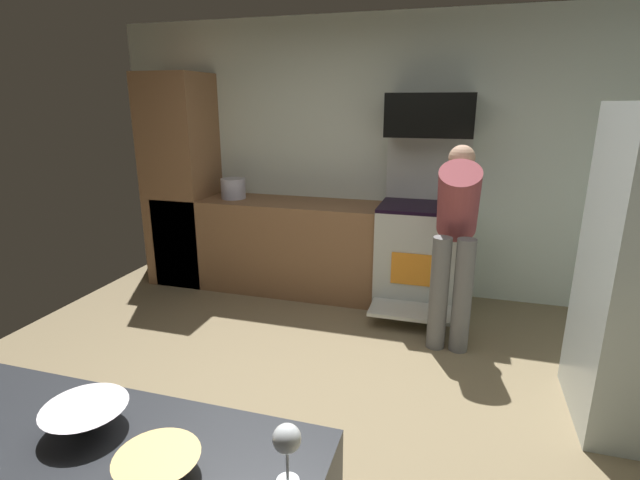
{
  "coord_description": "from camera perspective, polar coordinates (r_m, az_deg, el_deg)",
  "views": [
    {
      "loc": [
        0.83,
        -2.25,
        1.83
      ],
      "look_at": [
        0.07,
        0.3,
        1.05
      ],
      "focal_mm": 26.61,
      "sensor_mm": 36.0,
      "label": 1
    }
  ],
  "objects": [
    {
      "name": "person_cook",
      "position": [
        3.66,
        16.0,
        0.86
      ],
      "size": [
        0.31,
        0.58,
        1.52
      ],
      "color": "slate",
      "rests_on": "ground"
    },
    {
      "name": "cabinet_column",
      "position": [
        5.09,
        -16.26,
        6.85
      ],
      "size": [
        0.6,
        0.6,
        2.1
      ],
      "primitive_type": "cube",
      "color": "brown",
      "rests_on": "ground"
    },
    {
      "name": "mixing_bowl_prep",
      "position": [
        1.63,
        -26.29,
        -18.61
      ],
      "size": [
        0.24,
        0.24,
        0.08
      ],
      "primitive_type": "cone",
      "rotation": [
        3.14,
        0.0,
        0.0
      ],
      "color": "white",
      "rests_on": "counter_island"
    },
    {
      "name": "stock_pot",
      "position": [
        4.82,
        -10.39,
        6.12
      ],
      "size": [
        0.24,
        0.24,
        0.2
      ],
      "primitive_type": "cylinder",
      "color": "#B0B0C5",
      "rests_on": "lower_cabinet_run"
    },
    {
      "name": "wine_glass_near",
      "position": [
        1.27,
        -4.01,
        -23.0
      ],
      "size": [
        0.07,
        0.07,
        0.17
      ],
      "color": "silver",
      "rests_on": "counter_island"
    },
    {
      "name": "oven_range",
      "position": [
        4.43,
        12.02,
        -1.39
      ],
      "size": [
        0.76,
        0.99,
        1.53
      ],
      "color": "beige",
      "rests_on": "ground"
    },
    {
      "name": "lower_cabinet_run",
      "position": [
        4.77,
        -5.5,
        -0.58
      ],
      "size": [
        2.4,
        0.6,
        0.9
      ],
      "primitive_type": "cube",
      "color": "brown",
      "rests_on": "ground"
    },
    {
      "name": "ground_plane",
      "position": [
        3.02,
        -3.18,
        -21.21
      ],
      "size": [
        5.2,
        4.8,
        0.02
      ],
      "primitive_type": "cube",
      "color": "#807050"
    },
    {
      "name": "wall_back",
      "position": [
        4.69,
        6.3,
        9.73
      ],
      "size": [
        5.2,
        0.12,
        2.6
      ],
      "primitive_type": "cube",
      "color": "silver",
      "rests_on": "ground"
    },
    {
      "name": "microwave",
      "position": [
        4.32,
        13.09,
        14.41
      ],
      "size": [
        0.74,
        0.38,
        0.37
      ],
      "primitive_type": "cube",
      "color": "black",
      "rests_on": "oven_range"
    },
    {
      "name": "mixing_bowl_large",
      "position": [
        1.4,
        -18.9,
        -24.35
      ],
      "size": [
        0.22,
        0.22,
        0.06
      ],
      "primitive_type": "cone",
      "rotation": [
        3.14,
        0.0,
        0.0
      ],
      "color": "#EEC370",
      "rests_on": "counter_island"
    }
  ]
}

